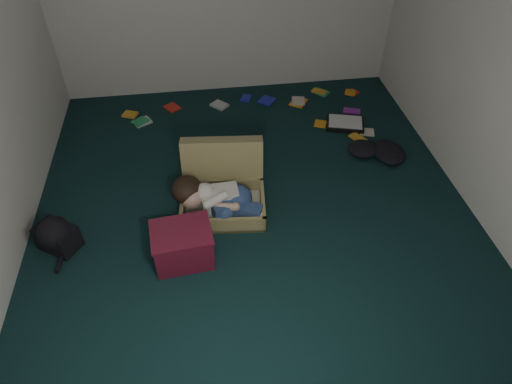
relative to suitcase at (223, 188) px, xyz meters
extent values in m
plane|color=black|center=(0.27, -0.15, -0.17)|extent=(4.50, 4.50, 0.00)
plane|color=silver|center=(0.27, -2.40, 1.13)|extent=(4.50, 0.00, 4.50)
plane|color=silver|center=(2.27, -0.15, 1.13)|extent=(0.00, 4.50, 4.50)
cube|color=#998D54|center=(-0.02, -0.15, -0.08)|extent=(0.81, 0.62, 0.17)
cube|color=beige|center=(-0.02, -0.15, -0.12)|extent=(0.74, 0.54, 0.02)
cube|color=#998D54|center=(0.02, 0.20, 0.10)|extent=(0.78, 0.31, 0.56)
cube|color=silver|center=(-0.04, -0.17, 0.02)|extent=(0.33, 0.20, 0.24)
sphere|color=tan|center=(-0.28, -0.18, 0.08)|extent=(0.21, 0.21, 0.21)
ellipsoid|color=black|center=(-0.32, -0.11, 0.12)|extent=(0.27, 0.29, 0.24)
ellipsoid|color=navy|center=(0.12, -0.18, 0.02)|extent=(0.25, 0.29, 0.24)
cube|color=navy|center=(0.03, -0.29, 0.00)|extent=(0.31, 0.21, 0.15)
cube|color=navy|center=(0.19, -0.31, -0.02)|extent=(0.29, 0.22, 0.12)
sphere|color=white|center=(0.29, -0.29, -0.04)|extent=(0.12, 0.12, 0.12)
sphere|color=white|center=(0.28, -0.37, -0.06)|extent=(0.11, 0.11, 0.11)
cylinder|color=tan|center=(0.00, -0.32, 0.06)|extent=(0.20, 0.08, 0.07)
cube|color=maroon|center=(-0.38, -0.65, -0.01)|extent=(0.49, 0.40, 0.31)
cube|color=maroon|center=(-0.38, -0.65, 0.15)|extent=(0.51, 0.42, 0.02)
cube|color=black|center=(1.50, 1.05, -0.14)|extent=(0.49, 0.41, 0.05)
cube|color=white|center=(1.50, 1.05, -0.11)|extent=(0.44, 0.36, 0.01)
cube|color=gold|center=(-0.97, 1.62, -0.16)|extent=(0.18, 0.13, 0.02)
cube|color=red|center=(-0.47, 1.71, -0.16)|extent=(0.22, 0.21, 0.02)
cube|color=silver|center=(0.10, 1.67, -0.16)|extent=(0.18, 0.21, 0.02)
cube|color=#1F26AD|center=(0.69, 1.70, -0.16)|extent=(0.19, 0.21, 0.02)
cube|color=orange|center=(1.07, 1.61, -0.16)|extent=(0.22, 0.21, 0.02)
cube|color=#28944F|center=(1.40, 1.80, -0.16)|extent=(0.19, 0.15, 0.02)
cube|color=purple|center=(1.66, 1.32, -0.16)|extent=(0.22, 0.22, 0.02)
cube|color=beige|center=(1.70, 0.89, -0.16)|extent=(0.16, 0.20, 0.02)
cube|color=gold|center=(1.57, 0.77, -0.16)|extent=(0.20, 0.22, 0.02)
cube|color=red|center=(1.79, 1.75, -0.16)|extent=(0.22, 0.20, 0.02)
cube|color=silver|center=(-0.82, 1.45, -0.16)|extent=(0.20, 0.16, 0.02)
cube|color=#1F26AD|center=(0.44, 1.80, -0.16)|extent=(0.22, 0.22, 0.02)
cube|color=orange|center=(1.22, 1.12, -0.16)|extent=(0.15, 0.19, 0.02)
camera|label=1|loc=(-0.14, -3.14, 2.83)|focal=32.00mm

